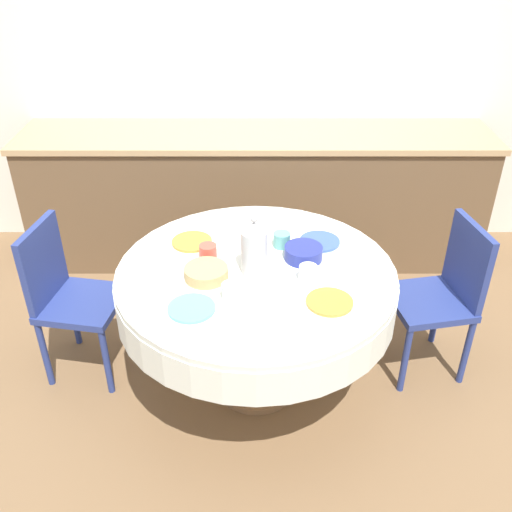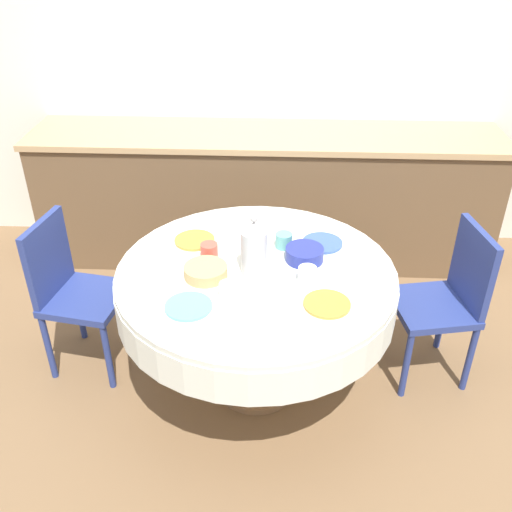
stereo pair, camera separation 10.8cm
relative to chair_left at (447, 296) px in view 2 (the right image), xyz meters
name	(u,v)px [view 2 (the right image)]	position (x,y,z in m)	size (l,w,h in m)	color
ground_plane	(256,385)	(-1.01, -0.19, -0.51)	(12.00, 12.00, 0.00)	brown
wall_back	(268,68)	(-1.01, 1.56, 0.79)	(7.00, 0.05, 2.60)	silver
kitchen_counter	(265,196)	(-1.01, 1.23, -0.03)	(3.24, 0.64, 0.95)	brown
dining_table	(256,291)	(-1.01, -0.19, 0.14)	(1.37, 1.37, 0.77)	olive
chair_left	(447,296)	(0.00, 0.00, 0.00)	(0.47, 0.47, 0.90)	navy
chair_right	(72,287)	(-2.02, -0.01, 0.00)	(0.46, 0.46, 0.90)	navy
plate_near_left	(188,306)	(-1.29, -0.51, 0.27)	(0.21, 0.21, 0.01)	#60BCB7
cup_near_left	(229,291)	(-1.12, -0.43, 0.30)	(0.09, 0.09, 0.08)	white
plate_near_right	(327,304)	(-0.68, -0.46, 0.27)	(0.21, 0.21, 0.01)	orange
cup_near_right	(307,275)	(-0.76, -0.28, 0.30)	(0.09, 0.09, 0.08)	white
plate_far_left	(195,240)	(-1.34, 0.07, 0.27)	(0.21, 0.21, 0.01)	orange
cup_far_left	(209,251)	(-1.25, -0.09, 0.30)	(0.09, 0.09, 0.08)	#CC4C3D
plate_far_right	(322,243)	(-0.67, 0.07, 0.27)	(0.21, 0.21, 0.01)	#3856AD
cup_far_right	(284,240)	(-0.88, 0.03, 0.30)	(0.09, 0.09, 0.08)	#5BA39E
coffee_carafe	(254,248)	(-1.02, -0.21, 0.40)	(0.12, 0.12, 0.31)	#B2B2B7
bread_basket	(206,271)	(-1.24, -0.26, 0.29)	(0.21, 0.21, 0.06)	tan
fruit_bowl	(304,254)	(-0.77, -0.09, 0.30)	(0.19, 0.19, 0.07)	navy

